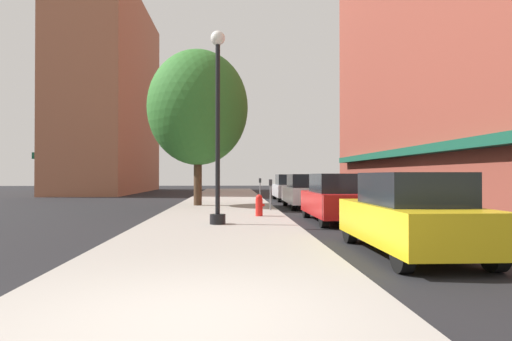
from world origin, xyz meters
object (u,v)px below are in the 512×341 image
(fire_hydrant, at_px, (259,205))
(parking_meter_far, at_px, (271,191))
(parking_meter_near, at_px, (260,186))
(car_white, at_px, (305,191))
(car_yellow, at_px, (410,215))
(car_silver, at_px, (289,188))
(car_red, at_px, (337,199))
(tree_near, at_px, (198,108))
(lamppost, at_px, (218,123))

(fire_hydrant, xyz_separation_m, parking_meter_far, (0.65, 2.65, 0.43))
(parking_meter_near, height_order, car_white, car_white)
(car_yellow, distance_m, car_silver, 18.87)
(parking_meter_far, height_order, car_red, car_red)
(parking_meter_far, bearing_deg, parking_meter_near, 90.00)
(car_white, bearing_deg, car_red, -88.78)
(tree_near, bearing_deg, car_silver, 47.23)
(tree_near, xyz_separation_m, car_silver, (5.29, 5.72, -4.14))
(parking_meter_far, distance_m, car_white, 3.43)
(fire_hydrant, relative_size, parking_meter_far, 0.60)
(parking_meter_near, height_order, tree_near, tree_near)
(fire_hydrant, relative_size, car_red, 0.18)
(parking_meter_near, distance_m, parking_meter_far, 7.13)
(parking_meter_near, relative_size, car_red, 0.30)
(lamppost, xyz_separation_m, car_yellow, (4.02, -4.74, -2.39))
(parking_meter_near, bearing_deg, car_silver, 42.43)
(fire_hydrant, relative_size, car_white, 0.18)
(car_red, bearing_deg, fire_hydrant, 157.70)
(lamppost, height_order, car_silver, lamppost)
(car_red, bearing_deg, car_white, 91.40)
(fire_hydrant, xyz_separation_m, car_yellow, (2.60, -7.31, 0.29))
(car_red, bearing_deg, tree_near, 128.54)
(car_white, bearing_deg, lamppost, -115.36)
(lamppost, bearing_deg, car_red, 19.63)
(parking_meter_near, xyz_separation_m, car_silver, (1.95, 1.78, -0.14))
(tree_near, bearing_deg, fire_hydrant, -65.26)
(car_silver, bearing_deg, parking_meter_far, -102.69)
(parking_meter_far, bearing_deg, tree_near, 136.26)
(car_red, distance_m, car_silver, 12.70)
(fire_hydrant, distance_m, parking_meter_near, 9.81)
(car_yellow, bearing_deg, parking_meter_far, 101.73)
(car_yellow, xyz_separation_m, car_white, (0.00, 12.77, 0.00))
(lamppost, distance_m, car_red, 4.89)
(lamppost, relative_size, tree_near, 0.77)
(fire_hydrant, bearing_deg, lamppost, -118.95)
(parking_meter_near, relative_size, parking_meter_far, 1.00)
(lamppost, bearing_deg, parking_meter_near, 80.49)
(parking_meter_far, xyz_separation_m, car_yellow, (1.95, -9.96, -0.14))
(tree_near, distance_m, car_yellow, 14.77)
(tree_near, distance_m, car_silver, 8.82)
(parking_meter_far, xyz_separation_m, car_silver, (1.95, 8.91, -0.14))
(car_red, xyz_separation_m, car_silver, (0.00, 12.70, 0.00))
(car_red, xyz_separation_m, car_white, (0.00, 6.60, 0.00))
(car_yellow, xyz_separation_m, car_red, (0.00, 6.17, 0.00))
(lamppost, xyz_separation_m, car_silver, (4.02, 14.13, -2.39))
(tree_near, relative_size, car_white, 1.79)
(fire_hydrant, height_order, parking_meter_near, parking_meter_near)
(tree_near, bearing_deg, car_white, -4.12)
(tree_near, height_order, car_red, tree_near)
(parking_meter_near, distance_m, car_red, 11.09)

